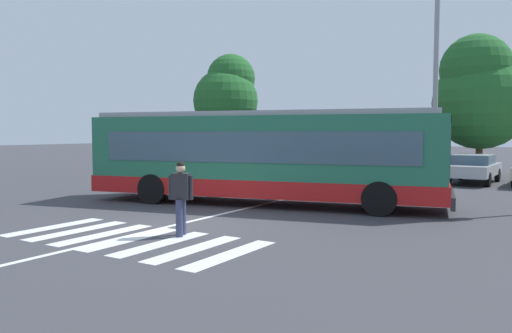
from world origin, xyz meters
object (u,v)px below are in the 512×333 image
Objects in this scene: parked_car_blue at (318,161)px; parked_car_red at (363,163)px; background_tree_right at (479,93)px; background_tree_left at (227,94)px; city_transit_bus at (263,156)px; parked_car_charcoal at (271,160)px; parked_car_black at (414,165)px; pedestrian_crossing_street at (181,194)px; twin_arm_street_lamp at (437,43)px; parked_car_silver at (474,167)px.

parked_car_red is (2.75, -0.36, 0.00)m from parked_car_blue.
background_tree_right is (4.90, 4.15, 3.72)m from parked_car_red.
parked_car_red is 0.63× the size of background_tree_left.
background_tree_left reaches higher than parked_car_red.
city_transit_bus is 1.58× the size of background_tree_right.
parked_car_charcoal is 1.02× the size of parked_car_black.
pedestrian_crossing_street is 0.18× the size of twin_arm_street_lamp.
parked_car_silver is at bearing 1.57° from parked_car_charcoal.
parked_car_black and parked_car_silver have the same top height.
background_tree_right is (14.11, 3.41, -0.27)m from background_tree_left.
background_tree_right is (2.20, 4.45, 3.72)m from parked_car_black.
background_tree_left is (-3.73, 0.90, 3.99)m from parked_car_charcoal.
city_transit_bus is 7.00× the size of pedestrian_crossing_street.
parked_car_red is 10.06m from background_tree_left.
city_transit_bus is 2.62× the size of parked_car_black.
twin_arm_street_lamp is at bearing -43.20° from parked_car_red.
pedestrian_crossing_street is at bearing -102.77° from parked_car_silver.
background_tree_left is (-10.79, 17.14, 3.79)m from pedestrian_crossing_street.
twin_arm_street_lamp reaches higher than parked_car_charcoal.
parked_car_black is at bearing -116.35° from background_tree_right.
city_transit_bus reaches higher than parked_car_blue.
parked_car_black is at bearing -0.99° from parked_car_charcoal.
city_transit_bus reaches higher than parked_car_charcoal.
parked_car_black is (8.17, -0.14, 0.00)m from parked_car_charcoal.
background_tree_right is (3.32, 20.56, 3.52)m from pedestrian_crossing_street.
city_transit_bus is 12.17m from parked_car_silver.
parked_car_red is 5.33m from parked_car_silver.
twin_arm_street_lamp reaches higher than background_tree_left.
background_tree_left reaches higher than parked_car_silver.
parked_car_blue is (-3.27, 11.37, -0.82)m from city_transit_bus.
parked_car_black is 1.01× the size of parked_car_silver.
twin_arm_street_lamp is 14.59m from background_tree_left.
twin_arm_street_lamp is 8.48m from background_tree_right.
parked_car_blue is (-4.34, 16.76, -0.20)m from pedestrian_crossing_street.
parked_car_red is 2.71m from parked_car_black.
background_tree_left is at bearing 175.41° from parked_car_red.
parked_car_black is at bearing -4.98° from background_tree_left.
parked_car_charcoal is 0.64× the size of background_tree_left.
background_tree_right reaches higher than parked_car_red.
parked_car_blue is 5.49m from parked_car_black.
background_tree_right is at bearing 96.14° from parked_car_silver.
parked_car_silver is 0.46× the size of twin_arm_street_lamp.
parked_car_silver is at bearing -2.37° from background_tree_left.
city_transit_bus is 11.85m from parked_car_blue.
background_tree_right is at bearing 63.65° from parked_car_black.
parked_car_blue is 0.64× the size of background_tree_left.
pedestrian_crossing_street is 17.71m from parked_car_charcoal.
parked_car_red is at bearing 95.51° from pedestrian_crossing_street.
pedestrian_crossing_street is 17.32m from parked_car_blue.
parked_car_red is at bearing 92.66° from city_transit_bus.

